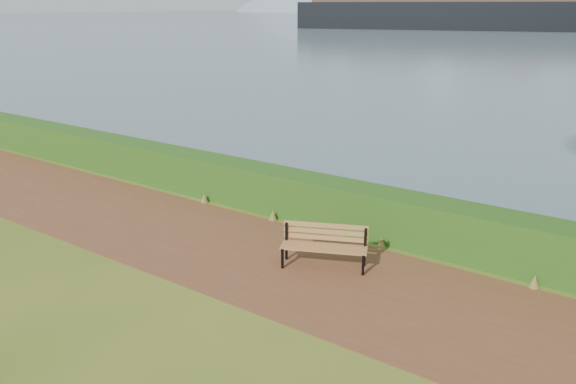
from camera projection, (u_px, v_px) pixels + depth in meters
The scene contains 5 objects.
ground at pixel (255, 265), 10.54m from camera, with size 140.00×140.00×0.00m, color #46611B.
path at pixel (265, 259), 10.77m from camera, with size 40.00×3.40×0.01m, color brown.
hedge at pixel (328, 202), 12.41m from camera, with size 32.00×0.85×1.00m, color #1D4D16.
bench at pixel (324, 243), 10.38m from camera, with size 1.63×1.06×0.79m.
cargo_ship at pixel (499, 12), 108.29m from camera, with size 73.85×29.27×22.25m.
Camera 1 is at (5.98, -7.49, 4.64)m, focal length 35.00 mm.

